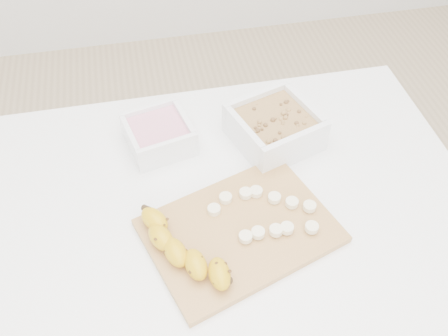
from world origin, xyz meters
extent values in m
cube|color=white|center=(0.00, 0.00, 0.73)|extent=(1.00, 0.70, 0.04)
cylinder|color=white|center=(-0.44, 0.29, 0.35)|extent=(0.05, 0.05, 0.71)
cylinder|color=white|center=(0.44, 0.29, 0.35)|extent=(0.05, 0.05, 0.71)
cube|color=white|center=(-0.11, 0.18, 0.78)|extent=(0.16, 0.16, 0.06)
cube|color=pink|center=(-0.11, 0.18, 0.78)|extent=(0.13, 0.13, 0.04)
cube|color=white|center=(0.14, 0.14, 0.79)|extent=(0.21, 0.21, 0.08)
cube|color=olive|center=(0.14, 0.14, 0.79)|extent=(0.18, 0.18, 0.04)
cube|color=#B67C4D|center=(0.01, -0.09, 0.76)|extent=(0.40, 0.34, 0.01)
cylinder|color=#F7EBC0|center=(-0.03, -0.04, 0.77)|extent=(0.03, 0.03, 0.01)
cylinder|color=#F7EBC0|center=(-0.01, -0.01, 0.77)|extent=(0.03, 0.03, 0.01)
cylinder|color=#F7EBC0|center=(0.04, -0.01, 0.77)|extent=(0.03, 0.03, 0.01)
cylinder|color=#F7EBC0|center=(0.06, -0.01, 0.77)|extent=(0.03, 0.03, 0.01)
cylinder|color=#F7EBC0|center=(0.09, -0.03, 0.77)|extent=(0.03, 0.03, 0.01)
cylinder|color=#F7EBC0|center=(0.12, -0.05, 0.77)|extent=(0.03, 0.03, 0.01)
cylinder|color=#F7EBC0|center=(0.15, -0.07, 0.77)|extent=(0.03, 0.03, 0.01)
cylinder|color=#F7EBC0|center=(0.01, -0.11, 0.77)|extent=(0.03, 0.03, 0.01)
cylinder|color=#F7EBC0|center=(0.04, -0.11, 0.77)|extent=(0.03, 0.03, 0.01)
cylinder|color=#F7EBC0|center=(0.07, -0.11, 0.77)|extent=(0.03, 0.03, 0.01)
cylinder|color=#F7EBC0|center=(0.09, -0.11, 0.77)|extent=(0.03, 0.03, 0.01)
cylinder|color=#F7EBC0|center=(0.14, -0.12, 0.78)|extent=(0.03, 0.03, 0.01)
camera|label=1|loc=(-0.13, -0.61, 1.53)|focal=40.00mm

